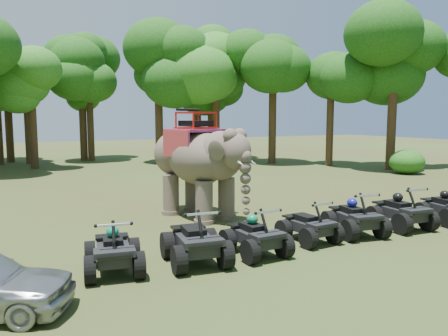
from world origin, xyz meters
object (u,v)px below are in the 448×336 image
at_px(atv_3, 309,221).
at_px(atv_6, 448,203).
at_px(atv_2, 255,230).
at_px(atv_5, 401,207).
at_px(atv_1, 195,235).
at_px(atv_0, 113,245).
at_px(atv_4, 355,213).
at_px(elephant, 198,163).

xyz_separation_m(atv_3, atv_6, (5.46, -0.26, 0.05)).
height_order(atv_2, atv_5, atv_5).
bearing_deg(atv_3, atv_1, 179.91).
relative_size(atv_0, atv_2, 1.01).
bearing_deg(atv_4, atv_3, -171.03).
relative_size(atv_1, atv_4, 1.04).
xyz_separation_m(atv_0, atv_6, (10.89, -0.23, 0.01)).
xyz_separation_m(atv_4, atv_5, (1.85, -0.06, 0.02)).
bearing_deg(atv_0, elephant, 57.24).
height_order(elephant, atv_1, elephant).
relative_size(elephant, atv_6, 2.56).
bearing_deg(atv_5, atv_6, -1.64).
relative_size(atv_1, atv_6, 1.06).
xyz_separation_m(atv_1, atv_3, (3.54, 0.27, -0.09)).
bearing_deg(elephant, atv_2, -110.24).
distance_m(atv_0, atv_4, 7.08).
bearing_deg(atv_6, elephant, 155.53).
relative_size(elephant, atv_1, 2.40).
distance_m(atv_0, atv_5, 8.93).
xyz_separation_m(atv_2, atv_4, (3.59, 0.31, 0.03)).
bearing_deg(atv_2, atv_0, 172.00).
xyz_separation_m(atv_0, atv_3, (5.42, 0.03, -0.04)).
height_order(elephant, atv_4, elephant).
distance_m(atv_3, atv_5, 3.51).
distance_m(atv_4, atv_5, 1.85).
bearing_deg(atv_0, atv_2, 4.37).
relative_size(atv_2, atv_5, 0.93).
bearing_deg(atv_2, elephant, 82.31).
distance_m(atv_0, atv_6, 10.89).
bearing_deg(atv_2, atv_4, 2.07).
bearing_deg(elephant, atv_0, -147.68).
bearing_deg(atv_4, atv_5, 8.16).
distance_m(atv_2, atv_6, 7.39).
height_order(atv_0, atv_6, atv_6).
bearing_deg(atv_1, atv_3, 11.05).
height_order(atv_0, atv_2, atv_0).
relative_size(atv_2, atv_3, 1.05).
xyz_separation_m(atv_5, atv_6, (1.96, -0.17, -0.03)).
height_order(atv_4, atv_5, atv_5).
bearing_deg(atv_2, atv_5, -0.22).
distance_m(atv_3, atv_4, 1.65).
xyz_separation_m(atv_1, atv_4, (5.19, 0.24, -0.03)).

